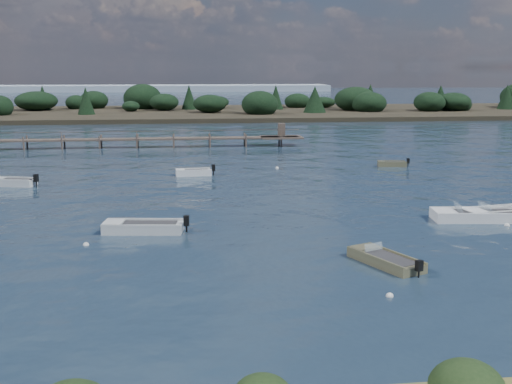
{
  "coord_description": "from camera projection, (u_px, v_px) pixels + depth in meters",
  "views": [
    {
      "loc": [
        -7.82,
        -28.43,
        9.33
      ],
      "look_at": [
        -2.98,
        14.0,
        1.0
      ],
      "focal_mm": 45.0,
      "sensor_mm": 36.0,
      "label": 1
    }
  ],
  "objects": [
    {
      "name": "dinghy_near_olive",
      "position": [
        385.0,
        262.0,
        30.81
      ],
      "size": [
        3.0,
        4.4,
        1.07
      ],
      "color": "#666244",
      "rests_on": "ground"
    },
    {
      "name": "dinghy_mid_white_a",
      "position": [
        476.0,
        217.0,
        39.73
      ],
      "size": [
        5.89,
        2.62,
        1.36
      ],
      "color": "silver",
      "rests_on": "ground"
    },
    {
      "name": "tender_far_grey",
      "position": [
        14.0,
        184.0,
        51.3
      ],
      "size": [
        3.92,
        2.24,
        1.24
      ],
      "color": "#B0B5B7",
      "rests_on": "ground"
    },
    {
      "name": "buoy_c",
      "position": [
        86.0,
        245.0,
        34.18
      ],
      "size": [
        0.32,
        0.32,
        0.32
      ],
      "primitive_type": "sphere",
      "color": "silver",
      "rests_on": "ground"
    },
    {
      "name": "buoy_a",
      "position": [
        390.0,
        296.0,
        26.54
      ],
      "size": [
        0.32,
        0.32,
        0.32
      ],
      "primitive_type": "sphere",
      "color": "silver",
      "rests_on": "ground"
    },
    {
      "name": "buoy_b",
      "position": [
        507.0,
        226.0,
        38.36
      ],
      "size": [
        0.32,
        0.32,
        0.32
      ],
      "primitive_type": "sphere",
      "color": "silver",
      "rests_on": "ground"
    },
    {
      "name": "dinghy_mid_grey",
      "position": [
        143.0,
        229.0,
        36.89
      ],
      "size": [
        4.98,
        2.24,
        1.24
      ],
      "color": "#B0B5B7",
      "rests_on": "ground"
    },
    {
      "name": "jetty",
      "position": [
        63.0,
        140.0,
        74.57
      ],
      "size": [
        64.5,
        3.2,
        3.4
      ],
      "color": "#51443B",
      "rests_on": "ground"
    },
    {
      "name": "far_headland",
      "position": [
        345.0,
        104.0,
        130.31
      ],
      "size": [
        190.0,
        40.0,
        5.8
      ],
      "color": "black",
      "rests_on": "ground"
    },
    {
      "name": "dinghy_mid_white_b",
      "position": [
        498.0,
        215.0,
        40.52
      ],
      "size": [
        5.12,
        2.51,
        1.25
      ],
      "color": "silver",
      "rests_on": "ground"
    },
    {
      "name": "tender_far_white",
      "position": [
        194.0,
        174.0,
        56.11
      ],
      "size": [
        3.47,
        1.45,
        1.18
      ],
      "color": "silver",
      "rests_on": "ground"
    },
    {
      "name": "buoy_e",
      "position": [
        277.0,
        168.0,
        60.24
      ],
      "size": [
        0.32,
        0.32,
        0.32
      ],
      "primitive_type": "sphere",
      "color": "silver",
      "rests_on": "ground"
    },
    {
      "name": "ground",
      "position": [
        240.0,
        136.0,
        88.89
      ],
      "size": [
        400.0,
        400.0,
        0.0
      ],
      "primitive_type": "plane",
      "color": "#152332",
      "rests_on": "ground"
    },
    {
      "name": "tender_far_grey_b",
      "position": [
        392.0,
        165.0,
        61.27
      ],
      "size": [
        3.04,
        1.48,
        1.02
      ],
      "color": "#666244",
      "rests_on": "ground"
    }
  ]
}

